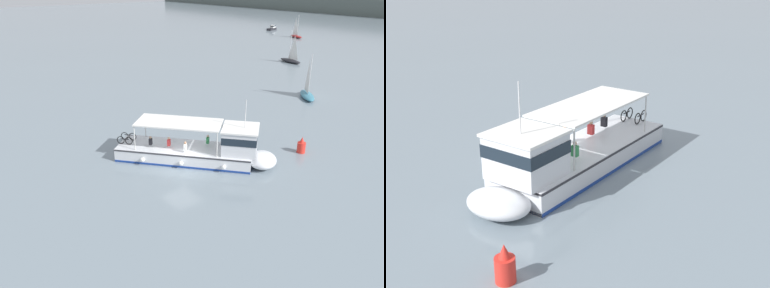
% 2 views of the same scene
% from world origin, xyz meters
% --- Properties ---
extents(ground_plane, '(400.00, 400.00, 0.00)m').
position_xyz_m(ground_plane, '(0.00, 0.00, 0.00)').
color(ground_plane, gray).
extents(ferry_main, '(11.59, 10.71, 5.32)m').
position_xyz_m(ferry_main, '(-0.23, 2.41, 1.02)').
color(ferry_main, silver).
rests_on(ferry_main, ground).
extents(channel_buoy, '(0.70, 0.70, 1.40)m').
position_xyz_m(channel_buoy, '(3.40, 9.97, 0.57)').
color(channel_buoy, red).
rests_on(channel_buoy, ground).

